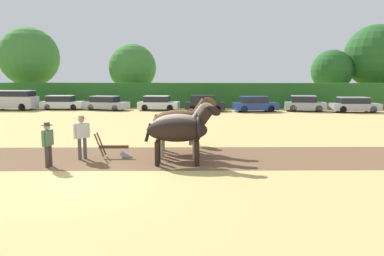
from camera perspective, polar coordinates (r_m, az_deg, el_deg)
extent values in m
plane|color=tan|center=(12.32, -16.65, -8.10)|extent=(240.00, 240.00, 0.00)
cube|color=brown|center=(16.41, -19.41, -4.28)|extent=(32.70, 7.28, 0.01)
cube|color=#286023|center=(41.07, -1.74, 5.02)|extent=(63.35, 1.32, 2.69)
cylinder|color=#4C3823|center=(52.20, -23.30, 5.58)|extent=(0.44, 0.44, 3.79)
sphere|color=#387533|center=(52.24, -23.53, 9.88)|extent=(7.40, 7.40, 7.40)
cylinder|color=brown|center=(46.39, -8.96, 5.36)|extent=(0.44, 0.44, 2.88)
sphere|color=#387533|center=(46.36, -9.04, 9.07)|extent=(5.70, 5.70, 5.70)
cylinder|color=brown|center=(47.76, 20.40, 4.95)|extent=(0.44, 0.44, 2.74)
sphere|color=#235623|center=(47.73, 20.55, 8.21)|extent=(4.88, 4.88, 4.88)
cylinder|color=#4C3823|center=(49.85, 25.99, 5.34)|extent=(0.44, 0.44, 3.77)
sphere|color=#235623|center=(49.89, 26.26, 9.82)|extent=(7.32, 7.32, 7.32)
ellipsoid|color=black|center=(14.07, -2.28, -0.32)|extent=(2.36, 1.13, 0.89)
cylinder|color=black|center=(14.46, 0.72, -3.55)|extent=(0.18, 0.18, 0.93)
cylinder|color=black|center=(13.96, 0.77, -3.96)|extent=(0.18, 0.18, 0.93)
cylinder|color=black|center=(14.50, -5.18, -3.55)|extent=(0.18, 0.18, 0.93)
cylinder|color=black|center=(14.00, -5.35, -3.96)|extent=(0.18, 0.18, 0.93)
cylinder|color=black|center=(14.01, 1.69, 1.56)|extent=(0.80, 0.48, 0.84)
ellipsoid|color=black|center=(14.01, 3.24, 2.66)|extent=(0.70, 0.32, 0.54)
cube|color=black|center=(14.00, 2.38, 2.33)|extent=(0.39, 0.11, 0.51)
cylinder|color=black|center=(14.15, -6.69, -0.70)|extent=(0.31, 0.15, 0.71)
torus|color=black|center=(14.06, 0.98, -0.03)|extent=(0.19, 0.91, 0.90)
ellipsoid|color=#B2A38E|center=(15.32, -2.15, 0.50)|extent=(2.18, 1.12, 0.89)
cylinder|color=#B2A38E|center=(15.70, 0.39, -2.57)|extent=(0.18, 0.18, 0.97)
cylinder|color=#B2A38E|center=(15.20, 0.43, -2.92)|extent=(0.18, 0.18, 0.97)
cylinder|color=#B2A38E|center=(15.74, -4.61, -2.57)|extent=(0.18, 0.18, 0.97)
cylinder|color=#B2A38E|center=(15.23, -4.74, -2.92)|extent=(0.18, 0.18, 0.97)
cylinder|color=#B2A38E|center=(15.27, 1.21, 2.20)|extent=(0.79, 0.49, 0.82)
ellipsoid|color=#B2A38E|center=(15.26, 2.59, 3.17)|extent=(0.70, 0.32, 0.54)
cube|color=gray|center=(15.26, 1.82, 2.91)|extent=(0.38, 0.11, 0.50)
cylinder|color=gray|center=(15.39, -5.88, 0.14)|extent=(0.31, 0.15, 0.71)
torus|color=black|center=(15.31, 0.61, 0.76)|extent=(0.19, 0.91, 0.91)
ellipsoid|color=brown|center=(16.57, -2.04, 1.22)|extent=(2.34, 1.14, 0.90)
cylinder|color=brown|center=(16.95, 0.49, -1.72)|extent=(0.18, 0.18, 1.01)
cylinder|color=brown|center=(16.44, 0.52, -2.02)|extent=(0.18, 0.18, 1.01)
cylinder|color=brown|center=(16.99, -4.48, -1.73)|extent=(0.18, 0.18, 1.01)
cylinder|color=brown|center=(16.47, -4.60, -2.02)|extent=(0.18, 0.18, 1.01)
cylinder|color=brown|center=(16.52, 1.30, 2.97)|extent=(0.86, 0.49, 0.92)
ellipsoid|color=brown|center=(16.52, 2.79, 4.02)|extent=(0.70, 0.32, 0.54)
cube|color=black|center=(16.52, 1.96, 3.63)|extent=(0.43, 0.12, 0.58)
cylinder|color=black|center=(16.64, -5.74, 0.89)|extent=(0.31, 0.15, 0.71)
torus|color=black|center=(16.56, 0.70, 1.47)|extent=(0.19, 0.92, 0.91)
cube|color=#4C331E|center=(15.75, -11.85, -2.83)|extent=(1.23, 0.21, 0.12)
cube|color=#939399|center=(15.73, -10.06, -4.09)|extent=(0.50, 0.24, 0.39)
cylinder|color=#4C331E|center=(16.04, -13.65, -2.33)|extent=(0.40, 0.09, 0.96)
cylinder|color=#4C331E|center=(15.66, -13.98, -2.58)|extent=(0.40, 0.09, 0.96)
cylinder|color=#4C4C4C|center=(15.81, -15.99, -2.98)|extent=(0.14, 0.14, 0.87)
cylinder|color=#4C4C4C|center=(15.72, -16.74, -3.08)|extent=(0.14, 0.14, 0.87)
cube|color=silver|center=(15.64, -16.46, -0.36)|extent=(0.50, 0.50, 0.62)
sphere|color=tan|center=(15.59, -16.53, 1.22)|extent=(0.24, 0.24, 0.24)
cylinder|color=silver|center=(15.77, -15.48, -0.34)|extent=(0.09, 0.09, 0.58)
cylinder|color=silver|center=(15.53, -17.46, -0.54)|extent=(0.09, 0.09, 0.58)
cylinder|color=tan|center=(15.58, -16.53, 1.47)|extent=(0.45, 0.45, 0.02)
cylinder|color=tan|center=(15.58, -16.54, 1.66)|extent=(0.22, 0.22, 0.10)
cylinder|color=#4C4C4C|center=(18.50, 0.04, -1.17)|extent=(0.14, 0.14, 0.86)
cylinder|color=#4C4C4C|center=(18.30, -0.27, -1.27)|extent=(0.14, 0.14, 0.86)
cube|color=silver|center=(18.30, -0.12, 1.05)|extent=(0.37, 0.54, 0.61)
sphere|color=tan|center=(18.25, -0.12, 2.37)|extent=(0.23, 0.23, 0.23)
cylinder|color=silver|center=(18.56, 0.28, 1.08)|extent=(0.09, 0.09, 0.57)
cylinder|color=silver|center=(18.04, -0.53, 0.88)|extent=(0.09, 0.09, 0.57)
cylinder|color=#665B4C|center=(18.25, -0.12, 2.59)|extent=(0.44, 0.44, 0.02)
cylinder|color=#665B4C|center=(18.24, -0.12, 2.75)|extent=(0.22, 0.22, 0.10)
cylinder|color=#38332D|center=(14.90, -20.80, -3.96)|extent=(0.14, 0.14, 0.81)
cylinder|color=#38332D|center=(14.72, -21.23, -4.12)|extent=(0.14, 0.14, 0.81)
cube|color=#4C6B4C|center=(14.69, -21.15, -1.41)|extent=(0.25, 0.49, 0.57)
sphere|color=tan|center=(14.63, -21.22, 0.14)|extent=(0.22, 0.22, 0.22)
cylinder|color=#4C6B4C|center=(14.93, -20.57, -1.33)|extent=(0.09, 0.09, 0.54)
cylinder|color=#4C6B4C|center=(14.46, -21.73, -1.67)|extent=(0.09, 0.09, 0.54)
cylinder|color=#42382D|center=(14.63, -21.24, 0.40)|extent=(0.42, 0.42, 0.02)
cylinder|color=#42382D|center=(14.62, -21.24, 0.59)|extent=(0.21, 0.21, 0.10)
cube|color=#BCBCC1|center=(42.04, -25.74, 3.57)|extent=(4.85, 2.01, 1.19)
cube|color=black|center=(42.00, -25.81, 4.73)|extent=(4.27, 1.80, 0.53)
cube|color=#BCBCC1|center=(41.99, -25.83, 5.13)|extent=(4.27, 1.80, 0.06)
cylinder|color=black|center=(42.12, -23.35, 3.12)|extent=(0.73, 0.23, 0.73)
cylinder|color=black|center=(40.60, -24.45, 2.91)|extent=(0.73, 0.23, 0.73)
cylinder|color=black|center=(43.57, -26.87, 3.05)|extent=(0.73, 0.23, 0.73)
cube|color=silver|center=(40.71, -19.07, 3.38)|extent=(4.36, 2.07, 0.67)
cube|color=black|center=(40.74, -19.39, 4.23)|extent=(2.66, 1.76, 0.56)
cube|color=silver|center=(40.73, -19.41, 4.67)|extent=(2.66, 1.76, 0.06)
cylinder|color=black|center=(41.05, -16.97, 3.23)|extent=(0.62, 0.27, 0.61)
cylinder|color=black|center=(39.59, -17.61, 3.05)|extent=(0.62, 0.27, 0.61)
cylinder|color=black|center=(41.88, -20.42, 3.16)|extent=(0.62, 0.27, 0.61)
cylinder|color=black|center=(40.46, -21.17, 2.98)|extent=(0.62, 0.27, 0.61)
cube|color=#A8A8B2|center=(38.75, -12.85, 3.42)|extent=(4.57, 2.62, 0.66)
cube|color=black|center=(38.82, -13.15, 4.30)|extent=(2.85, 2.10, 0.54)
cube|color=#A8A8B2|center=(38.80, -13.17, 4.74)|extent=(2.85, 2.10, 0.06)
cylinder|color=black|center=(38.86, -10.55, 3.21)|extent=(0.66, 0.34, 0.63)
cylinder|color=black|center=(37.45, -11.63, 3.02)|extent=(0.66, 0.34, 0.63)
cylinder|color=black|center=(40.11, -13.97, 3.25)|extent=(0.66, 0.34, 0.63)
cylinder|color=black|center=(38.74, -15.13, 3.06)|extent=(0.66, 0.34, 0.63)
cube|color=silver|center=(37.75, -5.07, 3.48)|extent=(4.09, 1.91, 0.67)
cube|color=black|center=(37.75, -5.38, 4.41)|extent=(2.47, 1.69, 0.55)
cube|color=silver|center=(37.74, -5.39, 4.88)|extent=(2.47, 1.69, 0.06)
cylinder|color=black|center=(38.33, -3.00, 3.28)|extent=(0.64, 0.24, 0.63)
cylinder|color=black|center=(36.77, -3.37, 3.08)|extent=(0.64, 0.24, 0.63)
cylinder|color=black|center=(38.80, -6.67, 3.29)|extent=(0.64, 0.24, 0.63)
cylinder|color=black|center=(37.25, -7.19, 3.10)|extent=(0.64, 0.24, 0.63)
cube|color=black|center=(36.89, 1.98, 3.44)|extent=(3.98, 1.99, 0.72)
cube|color=black|center=(36.85, 1.68, 4.46)|extent=(2.41, 1.74, 0.61)
cube|color=black|center=(36.83, 1.68, 4.98)|extent=(2.41, 1.74, 0.06)
cylinder|color=black|center=(37.73, 3.82, 3.18)|extent=(0.62, 0.25, 0.61)
cylinder|color=black|center=(36.13, 3.90, 2.98)|extent=(0.62, 0.25, 0.61)
cylinder|color=black|center=(37.73, 0.13, 3.20)|extent=(0.62, 0.25, 0.61)
cylinder|color=black|center=(36.13, 0.06, 3.00)|extent=(0.62, 0.25, 0.61)
cube|color=navy|center=(36.56, 9.62, 3.29)|extent=(4.45, 2.56, 0.69)
cube|color=black|center=(36.46, 9.33, 4.27)|extent=(2.78, 2.05, 0.56)
cube|color=navy|center=(36.44, 9.34, 4.76)|extent=(2.78, 2.05, 0.06)
cylinder|color=black|center=(37.69, 11.16, 3.09)|extent=(0.70, 0.35, 0.67)
cylinder|color=black|center=(36.26, 11.93, 2.89)|extent=(0.70, 0.35, 0.67)
cylinder|color=black|center=(36.95, 7.34, 3.08)|extent=(0.70, 0.35, 0.67)
cylinder|color=black|center=(35.49, 7.97, 2.88)|extent=(0.70, 0.35, 0.67)
cube|color=#9E9EA8|center=(38.07, 16.86, 3.26)|extent=(3.97, 2.13, 0.71)
cube|color=black|center=(38.01, 16.62, 4.23)|extent=(2.43, 1.81, 0.58)
cube|color=#9E9EA8|center=(37.99, 16.64, 4.71)|extent=(2.43, 1.81, 0.06)
cylinder|color=black|center=(39.01, 18.45, 2.99)|extent=(0.69, 0.28, 0.67)
cylinder|color=black|center=(37.49, 18.79, 2.80)|extent=(0.69, 0.28, 0.67)
cylinder|color=black|center=(38.73, 14.98, 3.10)|extent=(0.69, 0.28, 0.67)
cylinder|color=black|center=(37.20, 15.18, 2.91)|extent=(0.69, 0.28, 0.67)
cube|color=#A8A8B2|center=(38.65, 23.58, 2.97)|extent=(4.49, 1.86, 0.66)
cube|color=black|center=(38.53, 23.32, 3.86)|extent=(2.71, 1.63, 0.54)
cube|color=#A8A8B2|center=(38.51, 23.34, 4.31)|extent=(2.71, 1.63, 0.06)
cylinder|color=black|center=(39.86, 25.03, 2.75)|extent=(0.66, 0.24, 0.66)
cylinder|color=black|center=(38.49, 25.87, 2.55)|extent=(0.66, 0.24, 0.66)
cylinder|color=black|center=(38.89, 21.28, 2.84)|extent=(0.66, 0.24, 0.66)
cylinder|color=black|center=(37.49, 22.01, 2.64)|extent=(0.66, 0.24, 0.66)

